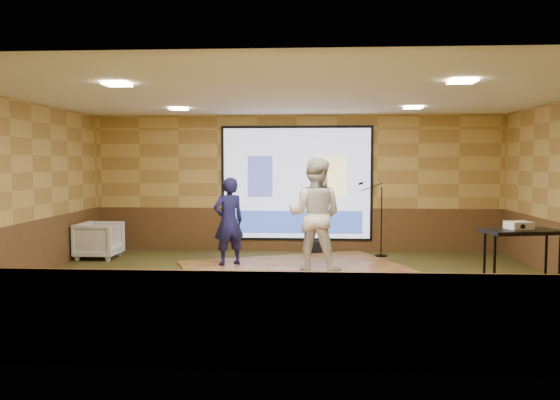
# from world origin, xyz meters

# --- Properties ---
(ground) EXTENTS (9.00, 9.00, 0.00)m
(ground) POSITION_xyz_m (0.00, 0.00, 0.00)
(ground) COLOR #2B3819
(ground) RESTS_ON ground
(room_shell) EXTENTS (9.04, 7.04, 3.02)m
(room_shell) POSITION_xyz_m (0.00, 0.00, 2.09)
(room_shell) COLOR tan
(room_shell) RESTS_ON ground
(wainscot_back) EXTENTS (9.00, 0.04, 0.95)m
(wainscot_back) POSITION_xyz_m (0.00, 3.48, 0.47)
(wainscot_back) COLOR #442F16
(wainscot_back) RESTS_ON ground
(wainscot_front) EXTENTS (9.00, 0.04, 0.95)m
(wainscot_front) POSITION_xyz_m (0.00, -3.48, 0.47)
(wainscot_front) COLOR #442F16
(wainscot_front) RESTS_ON ground
(wainscot_left) EXTENTS (0.04, 7.00, 0.95)m
(wainscot_left) POSITION_xyz_m (-4.48, 0.00, 0.47)
(wainscot_left) COLOR #442F16
(wainscot_left) RESTS_ON ground
(projector_screen) EXTENTS (3.32, 0.06, 2.52)m
(projector_screen) POSITION_xyz_m (0.00, 3.44, 1.47)
(projector_screen) COLOR black
(projector_screen) RESTS_ON room_shell
(downlight_nw) EXTENTS (0.32, 0.32, 0.02)m
(downlight_nw) POSITION_xyz_m (-2.20, 1.80, 2.97)
(downlight_nw) COLOR #FFE7BF
(downlight_nw) RESTS_ON room_shell
(downlight_ne) EXTENTS (0.32, 0.32, 0.02)m
(downlight_ne) POSITION_xyz_m (2.20, 1.80, 2.97)
(downlight_ne) COLOR #FFE7BF
(downlight_ne) RESTS_ON room_shell
(downlight_sw) EXTENTS (0.32, 0.32, 0.02)m
(downlight_sw) POSITION_xyz_m (-2.20, -1.50, 2.97)
(downlight_sw) COLOR #FFE7BF
(downlight_sw) RESTS_ON room_shell
(downlight_se) EXTENTS (0.32, 0.32, 0.02)m
(downlight_se) POSITION_xyz_m (2.20, -1.50, 2.97)
(downlight_se) COLOR #FFE7BF
(downlight_se) RESTS_ON room_shell
(dance_floor) EXTENTS (4.79, 4.27, 0.03)m
(dance_floor) POSITION_xyz_m (0.08, 1.29, 0.01)
(dance_floor) COLOR olive
(dance_floor) RESTS_ON ground
(player_left) EXTENTS (0.72, 0.65, 1.65)m
(player_left) POSITION_xyz_m (-1.23, 1.61, 0.85)
(player_left) COLOR #13123B
(player_left) RESTS_ON dance_floor
(player_right) EXTENTS (1.13, 0.98, 2.01)m
(player_right) POSITION_xyz_m (0.39, 1.05, 1.03)
(player_right) COLOR beige
(player_right) RESTS_ON dance_floor
(av_table) EXTENTS (1.00, 0.53, 1.05)m
(av_table) POSITION_xyz_m (3.18, -0.98, 0.76)
(av_table) COLOR black
(av_table) RESTS_ON ground
(projector) EXTENTS (0.37, 0.33, 0.10)m
(projector) POSITION_xyz_m (3.16, -0.93, 1.11)
(projector) COLOR silver
(projector) RESTS_ON av_table
(mic_stand) EXTENTS (0.61, 0.25, 1.56)m
(mic_stand) POSITION_xyz_m (1.73, 2.90, 0.49)
(mic_stand) COLOR black
(mic_stand) RESTS_ON ground
(banquet_chair) EXTENTS (0.84, 0.81, 0.75)m
(banquet_chair) POSITION_xyz_m (-4.00, 2.30, 0.38)
(banquet_chair) COLOR gray
(banquet_chair) RESTS_ON ground
(duffel_bag) EXTENTS (0.42, 0.28, 0.26)m
(duffel_bag) POSITION_xyz_m (0.43, 3.25, 0.13)
(duffel_bag) COLOR black
(duffel_bag) RESTS_ON ground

